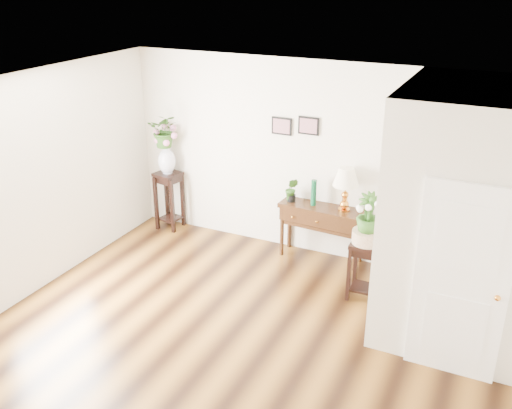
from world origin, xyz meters
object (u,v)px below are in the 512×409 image
Objects in this scene: plant_stand_a at (169,200)px; plant_stand_b at (364,270)px; console_table at (321,233)px; table_lamp at (346,187)px.

plant_stand_a is 3.47m from plant_stand_b.
console_table is at bearing 137.61° from plant_stand_b.
table_lamp is at bearing 3.48° from console_table.
plant_stand_b is (0.53, -0.77, -0.77)m from table_lamp.
table_lamp is (0.31, 0.00, 0.76)m from console_table.
plant_stand_a is at bearing 167.69° from plant_stand_b.
table_lamp is 2.95m from plant_stand_a.
plant_stand_a is 1.20× the size of plant_stand_b.
console_table is 2.55m from plant_stand_a.
table_lamp reaches higher than console_table.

